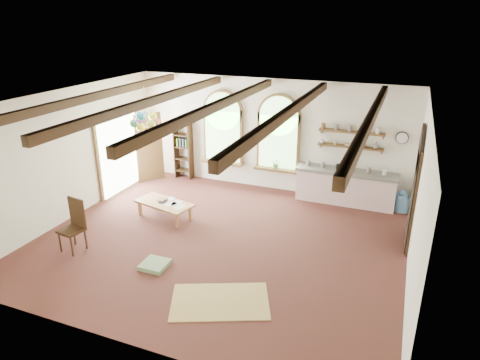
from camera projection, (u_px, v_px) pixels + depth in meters
The scene contains 27 objects.
floor at pixel (220, 241), 9.73m from camera, with size 8.00×8.00×0.00m, color #4C261F.
ceiling_beams at pixel (217, 106), 8.60m from camera, with size 6.20×6.80×0.18m, color #321E0F, non-canonical shape.
window_left at pixel (223, 130), 12.59m from camera, with size 1.30×0.28×2.20m.
window_right at pixel (278, 136), 12.00m from camera, with size 1.30×0.28×2.20m.
left_doorway at pixel (119, 152), 12.23m from camera, with size 0.10×1.90×2.50m, color brown.
right_doorway at pixel (413, 198), 9.27m from camera, with size 0.10×1.30×2.40m, color black.
kitchen_counter at pixel (345, 187), 11.54m from camera, with size 2.68×0.62×0.94m.
wall_shelf_lower at pixel (350, 147), 11.30m from camera, with size 1.70×0.24×0.04m, color brown.
wall_shelf_upper at pixel (352, 132), 11.16m from camera, with size 1.70×0.24×0.04m, color brown.
wall_clock at pixel (402, 138), 10.81m from camera, with size 0.32×0.32×0.04m, color black.
bookshelf at pixel (183, 150), 13.21m from camera, with size 0.53×0.32×1.80m.
coffee_table at pixel (164, 204), 10.73m from camera, with size 1.59×0.99×0.42m.
side_chair at pixel (73, 236), 9.26m from camera, with size 0.53×0.53×1.16m.
floor_mat at pixel (220, 301), 7.68m from camera, with size 1.74×1.08×0.02m, color tan.
floor_cushion at pixel (155, 265), 8.73m from camera, with size 0.52×0.52×0.09m, color gray.
water_jug_a at pixel (401, 202), 11.12m from camera, with size 0.31×0.31×0.60m.
water_jug_b at pixel (404, 203), 11.10m from camera, with size 0.28×0.28×0.53m.
balloon_cluster at pixel (146, 122), 10.59m from camera, with size 0.71×0.77×1.14m.
table_book at pixel (160, 199), 10.89m from camera, with size 0.18×0.26×0.02m, color olive.
tablet at pixel (163, 201), 10.75m from camera, with size 0.17×0.25×0.01m, color black.
potted_plant_left at pixel (222, 156), 12.78m from camera, with size 0.27×0.23×0.30m, color #598C4C.
potted_plant_right at pixel (276, 163), 12.19m from camera, with size 0.27×0.23×0.30m, color #598C4C.
shelf_cup_a at pixel (322, 141), 11.54m from camera, with size 0.12×0.10×0.10m, color white.
shelf_cup_b at pixel (335, 143), 11.42m from camera, with size 0.10×0.10×0.09m, color beige.
shelf_bowl_a at pixel (348, 145), 11.30m from camera, with size 0.22×0.22×0.05m, color beige.
shelf_bowl_b at pixel (362, 146), 11.18m from camera, with size 0.20×0.20×0.06m, color #8C664C.
shelf_vase at pixel (376, 145), 11.04m from camera, with size 0.18×0.18×0.19m, color slate.
Camera 1 is at (3.59, -7.79, 4.83)m, focal length 32.00 mm.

